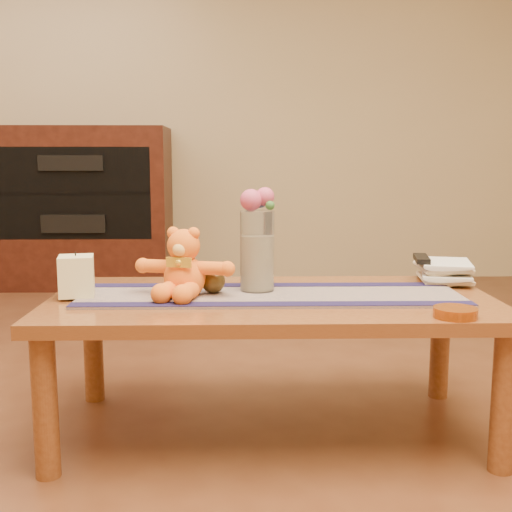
{
  "coord_description": "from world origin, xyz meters",
  "views": [
    {
      "loc": [
        -0.1,
        -1.98,
        0.88
      ],
      "look_at": [
        -0.05,
        0.0,
        0.58
      ],
      "focal_mm": 44.81,
      "sensor_mm": 36.0,
      "label": 1
    }
  ],
  "objects_px": {
    "glass_vase": "(257,251)",
    "amber_dish": "(455,313)",
    "teddy_bear": "(184,263)",
    "book_bottom": "(420,279)",
    "bronze_ball": "(213,281)",
    "pillar_candle": "(76,276)",
    "tv_remote": "(422,259)"
  },
  "relations": [
    {
      "from": "teddy_bear",
      "to": "book_bottom",
      "type": "xyz_separation_m",
      "value": [
        0.81,
        0.24,
        -0.1
      ]
    },
    {
      "from": "bronze_ball",
      "to": "amber_dish",
      "type": "bearing_deg",
      "value": -24.21
    },
    {
      "from": "amber_dish",
      "to": "book_bottom",
      "type": "bearing_deg",
      "value": 84.59
    },
    {
      "from": "book_bottom",
      "to": "tv_remote",
      "type": "distance_m",
      "value": 0.08
    },
    {
      "from": "pillar_candle",
      "to": "book_bottom",
      "type": "distance_m",
      "value": 1.18
    },
    {
      "from": "teddy_bear",
      "to": "book_bottom",
      "type": "distance_m",
      "value": 0.86
    },
    {
      "from": "pillar_candle",
      "to": "tv_remote",
      "type": "relative_size",
      "value": 0.79
    },
    {
      "from": "tv_remote",
      "to": "bronze_ball",
      "type": "bearing_deg",
      "value": -154.55
    },
    {
      "from": "book_bottom",
      "to": "bronze_ball",
      "type": "bearing_deg",
      "value": -156.87
    },
    {
      "from": "teddy_bear",
      "to": "bronze_ball",
      "type": "bearing_deg",
      "value": 33.74
    },
    {
      "from": "glass_vase",
      "to": "bronze_ball",
      "type": "height_order",
      "value": "glass_vase"
    },
    {
      "from": "pillar_candle",
      "to": "tv_remote",
      "type": "height_order",
      "value": "pillar_candle"
    },
    {
      "from": "pillar_candle",
      "to": "teddy_bear",
      "type": "bearing_deg",
      "value": -0.32
    },
    {
      "from": "bronze_ball",
      "to": "glass_vase",
      "type": "bearing_deg",
      "value": 16.0
    },
    {
      "from": "tv_remote",
      "to": "pillar_candle",
      "type": "bearing_deg",
      "value": -158.79
    },
    {
      "from": "book_bottom",
      "to": "pillar_candle",
      "type": "bearing_deg",
      "value": -161.33
    },
    {
      "from": "pillar_candle",
      "to": "amber_dish",
      "type": "xyz_separation_m",
      "value": [
        1.1,
        -0.28,
        -0.06
      ]
    },
    {
      "from": "bronze_ball",
      "to": "teddy_bear",
      "type": "bearing_deg",
      "value": -160.46
    },
    {
      "from": "glass_vase",
      "to": "amber_dish",
      "type": "xyz_separation_m",
      "value": [
        0.54,
        -0.35,
        -0.12
      ]
    },
    {
      "from": "tv_remote",
      "to": "amber_dish",
      "type": "distance_m",
      "value": 0.52
    },
    {
      "from": "teddy_bear",
      "to": "book_bottom",
      "type": "height_order",
      "value": "teddy_bear"
    },
    {
      "from": "bronze_ball",
      "to": "tv_remote",
      "type": "height_order",
      "value": "tv_remote"
    },
    {
      "from": "teddy_bear",
      "to": "pillar_candle",
      "type": "height_order",
      "value": "teddy_bear"
    },
    {
      "from": "glass_vase",
      "to": "book_bottom",
      "type": "height_order",
      "value": "glass_vase"
    },
    {
      "from": "pillar_candle",
      "to": "bronze_ball",
      "type": "distance_m",
      "value": 0.43
    },
    {
      "from": "glass_vase",
      "to": "amber_dish",
      "type": "height_order",
      "value": "glass_vase"
    },
    {
      "from": "pillar_candle",
      "to": "glass_vase",
      "type": "distance_m",
      "value": 0.58
    },
    {
      "from": "teddy_bear",
      "to": "book_bottom",
      "type": "bearing_deg",
      "value": 30.91
    },
    {
      "from": "pillar_candle",
      "to": "book_bottom",
      "type": "height_order",
      "value": "pillar_candle"
    },
    {
      "from": "glass_vase",
      "to": "bronze_ball",
      "type": "relative_size",
      "value": 3.36
    },
    {
      "from": "pillar_candle",
      "to": "bronze_ball",
      "type": "height_order",
      "value": "pillar_candle"
    },
    {
      "from": "bronze_ball",
      "to": "amber_dish",
      "type": "xyz_separation_m",
      "value": [
        0.68,
        -0.3,
        -0.03
      ]
    }
  ]
}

